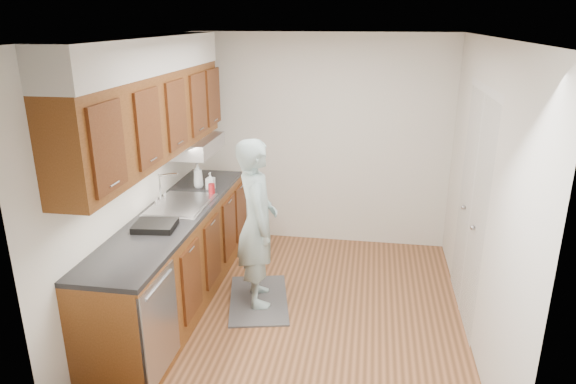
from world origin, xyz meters
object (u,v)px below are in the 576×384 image
object	(u,v)px
person	(257,212)
soap_bottle_b	(210,181)
soap_bottle_a	(198,175)
dish_rack	(155,226)
soda_can	(212,189)

from	to	relation	value
person	soap_bottle_b	size ratio (longest dim) A/B	10.12
soap_bottle_a	dish_rack	xyz separation A→B (m)	(0.00, -1.15, -0.11)
soap_bottle_a	soda_can	distance (m)	0.32
soap_bottle_a	dish_rack	bearing A→B (deg)	-89.87
soap_bottle_a	soap_bottle_b	distance (m)	0.16
soap_bottle_b	dish_rack	xyz separation A→B (m)	(-0.14, -1.10, -0.06)
person	soap_bottle_a	xyz separation A→B (m)	(-0.77, 0.60, 0.14)
dish_rack	soap_bottle_b	bearing A→B (deg)	76.46
soap_bottle_a	dish_rack	world-z (taller)	soap_bottle_a
soap_bottle_b	person	bearing A→B (deg)	-42.17
soap_bottle_b	dish_rack	bearing A→B (deg)	-97.37
soap_bottle_a	person	bearing A→B (deg)	-38.25
soap_bottle_a	soap_bottle_b	world-z (taller)	soap_bottle_a
person	soap_bottle_a	bearing A→B (deg)	32.96
person	soda_can	world-z (taller)	person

